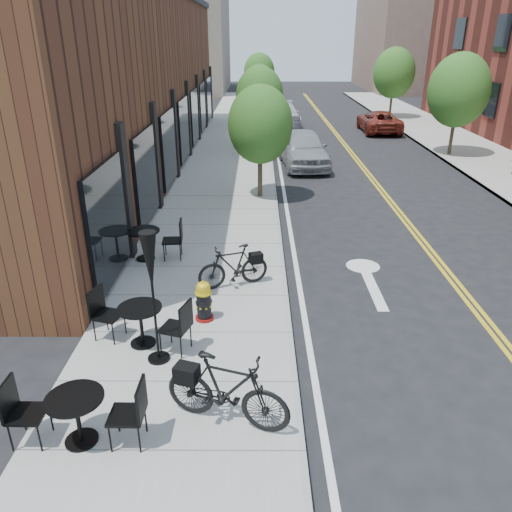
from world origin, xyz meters
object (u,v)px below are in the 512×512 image
object	(u,v)px
parked_car_far	(379,121)
parked_car_c	(284,114)
bistro_set_b	(141,320)
parked_car_b	(286,131)
bicycle_right	(227,391)
bicycle_left	(233,266)
parked_car_a	(303,148)
bistro_set_a	(77,413)
bistro_set_c	(144,240)
fire_hydrant	(204,301)
patio_umbrella	(151,271)

from	to	relation	value
parked_car_far	parked_car_c	bearing A→B (deg)	-25.47
bistro_set_b	parked_car_far	xyz separation A→B (m)	(9.43, 23.08, 0.01)
parked_car_b	parked_car_c	distance (m)	6.71
bicycle_right	parked_car_b	bearing A→B (deg)	13.83
parked_car_b	parked_car_c	xyz separation A→B (m)	(0.20, 6.71, -0.04)
bicycle_left	parked_car_a	distance (m)	12.26
bistro_set_a	parked_car_far	bearing A→B (deg)	69.65
bistro_set_c	parked_car_c	bearing A→B (deg)	73.98
bistro_set_c	parked_car_c	world-z (taller)	parked_car_c
parked_car_a	bicycle_left	bearing A→B (deg)	-106.61
bistro_set_c	parked_car_a	distance (m)	11.58
bistro_set_a	parked_car_c	bearing A→B (deg)	82.27
bicycle_right	parked_car_a	size ratio (longest dim) A/B	0.41
parked_car_a	parked_car_b	bearing A→B (deg)	91.66
bistro_set_a	parked_car_a	distance (m)	17.36
fire_hydrant	bicycle_right	bearing A→B (deg)	-101.46
parked_car_b	bicycle_right	bearing A→B (deg)	-93.44
parked_car_c	parked_car_b	bearing A→B (deg)	-94.54
bistro_set_c	bicycle_left	bearing A→B (deg)	-37.13
patio_umbrella	parked_car_b	world-z (taller)	patio_umbrella
fire_hydrant	bistro_set_c	xyz separation A→B (m)	(-1.80, 2.95, 0.11)
bistro_set_a	fire_hydrant	bearing A→B (deg)	67.73
bicycle_right	parked_car_far	distance (m)	26.29
bistro_set_c	parked_car_a	xyz separation A→B (m)	(4.86, 10.50, 0.16)
patio_umbrella	bistro_set_a	bearing A→B (deg)	-110.63
parked_car_a	parked_car_b	distance (m)	4.80
parked_car_b	parked_car_far	xyz separation A→B (m)	(5.83, 3.96, -0.08)
bistro_set_a	parked_car_c	distance (m)	28.56
bistro_set_c	parked_car_far	world-z (taller)	parked_car_far
fire_hydrant	patio_umbrella	bearing A→B (deg)	-139.62
bistro_set_b	bistro_set_c	bearing A→B (deg)	119.13
bicycle_left	parked_car_far	world-z (taller)	parked_car_far
parked_car_b	bicycle_left	bearing A→B (deg)	-95.17
fire_hydrant	parked_car_c	size ratio (longest dim) A/B	0.18
bicycle_left	bicycle_right	bearing A→B (deg)	-19.00
bistro_set_b	parked_car_a	xyz separation A→B (m)	(4.12, 14.35, 0.17)
bistro_set_c	patio_umbrella	size ratio (longest dim) A/B	0.80
bistro_set_a	bistro_set_c	bearing A→B (deg)	94.21
bicycle_left	bistro_set_a	xyz separation A→B (m)	(-1.92, -4.78, 0.01)
patio_umbrella	bistro_set_c	bearing A→B (deg)	104.59
bicycle_right	parked_car_far	xyz separation A→B (m)	(7.74, 25.12, -0.06)
bistro_set_a	bistro_set_c	xyz separation A→B (m)	(-0.39, 6.27, 0.01)
fire_hydrant	bicycle_left	size ratio (longest dim) A/B	0.52
fire_hydrant	bistro_set_c	bearing A→B (deg)	97.65
bicycle_right	bistro_set_a	world-z (taller)	bicycle_right
parked_car_a	bistro_set_a	bearing A→B (deg)	-109.53
bicycle_right	parked_car_b	size ratio (longest dim) A/B	0.44
bistro_set_b	patio_umbrella	bearing A→B (deg)	-33.58
parked_car_c	bicycle_left	bearing A→B (deg)	-98.23
parked_car_c	bistro_set_b	bearing A→B (deg)	-101.17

